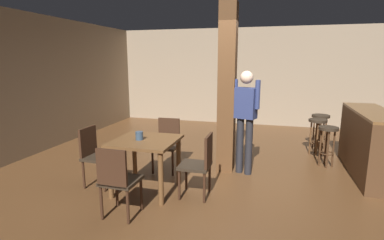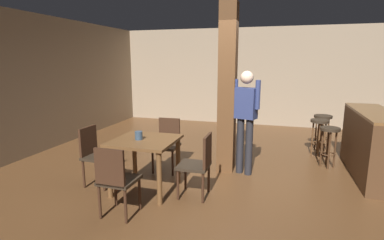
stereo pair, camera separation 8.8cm
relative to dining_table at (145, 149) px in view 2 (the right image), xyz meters
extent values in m
plane|color=brown|center=(1.05, 0.67, -0.63)|extent=(10.80, 10.80, 0.00)
cube|color=gray|center=(1.05, 5.17, 0.77)|extent=(8.00, 0.10, 2.80)
cube|color=gray|center=(-2.95, 0.67, 0.77)|extent=(0.10, 9.00, 2.80)
cube|color=brown|center=(0.97, 1.16, 0.77)|extent=(0.28, 0.28, 2.80)
cube|color=brown|center=(0.00, 0.00, 0.12)|extent=(0.88, 0.88, 0.04)
cylinder|color=brown|center=(0.37, 0.37, -0.26)|extent=(0.07, 0.07, 0.73)
cylinder|color=brown|center=(-0.37, 0.37, -0.26)|extent=(0.07, 0.07, 0.73)
cylinder|color=brown|center=(0.37, -0.37, -0.26)|extent=(0.07, 0.07, 0.73)
cylinder|color=brown|center=(-0.37, -0.37, -0.26)|extent=(0.07, 0.07, 0.73)
cube|color=#2D2319|center=(0.01, 0.78, -0.18)|extent=(0.43, 0.43, 0.04)
cube|color=#382114|center=(0.00, 0.98, 0.04)|extent=(0.38, 0.05, 0.45)
cylinder|color=#382114|center=(0.19, 0.61, -0.41)|extent=(0.04, 0.04, 0.43)
cylinder|color=#382114|center=(-0.16, 0.60, -0.41)|extent=(0.04, 0.04, 0.43)
cylinder|color=#382114|center=(0.18, 0.96, -0.41)|extent=(0.04, 0.04, 0.43)
cylinder|color=#382114|center=(-0.17, 0.95, -0.41)|extent=(0.04, 0.04, 0.43)
cube|color=#2D2319|center=(-0.74, -0.03, -0.18)|extent=(0.44, 0.44, 0.04)
cube|color=#382114|center=(-0.93, -0.03, 0.04)|extent=(0.05, 0.38, 0.45)
cylinder|color=#382114|center=(-0.56, 0.13, -0.41)|extent=(0.04, 0.04, 0.43)
cylinder|color=#382114|center=(-0.57, -0.22, -0.41)|extent=(0.04, 0.04, 0.43)
cylinder|color=#382114|center=(-0.91, 0.15, -0.41)|extent=(0.04, 0.04, 0.43)
cylinder|color=#382114|center=(-0.92, -0.20, -0.41)|extent=(0.04, 0.04, 0.43)
cube|color=#2D2319|center=(0.73, 0.00, -0.18)|extent=(0.43, 0.43, 0.04)
cube|color=#382114|center=(0.92, 0.01, 0.04)|extent=(0.04, 0.38, 0.45)
cylinder|color=#382114|center=(0.56, -0.17, -0.41)|extent=(0.04, 0.04, 0.43)
cylinder|color=#382114|center=(0.55, 0.18, -0.41)|extent=(0.04, 0.04, 0.43)
cylinder|color=#382114|center=(0.91, -0.17, -0.41)|extent=(0.04, 0.04, 0.43)
cylinder|color=#382114|center=(0.90, 0.18, -0.41)|extent=(0.04, 0.04, 0.43)
cube|color=#2D2319|center=(0.00, -0.74, -0.18)|extent=(0.43, 0.43, 0.04)
cube|color=#382114|center=(0.00, -0.93, 0.04)|extent=(0.38, 0.04, 0.45)
cylinder|color=#382114|center=(-0.17, -0.57, -0.41)|extent=(0.04, 0.04, 0.43)
cylinder|color=#382114|center=(0.18, -0.57, -0.41)|extent=(0.04, 0.04, 0.43)
cylinder|color=#382114|center=(-0.18, -0.91, -0.41)|extent=(0.04, 0.04, 0.43)
cylinder|color=#382114|center=(0.17, -0.92, -0.41)|extent=(0.04, 0.04, 0.43)
cylinder|color=#33475B|center=(-0.08, -0.03, 0.20)|extent=(0.11, 0.11, 0.12)
cube|color=navy|center=(1.30, 1.07, 0.57)|extent=(0.38, 0.29, 0.50)
sphere|color=beige|center=(1.30, 1.07, 0.98)|extent=(0.26, 0.26, 0.21)
cylinder|color=#232328|center=(1.37, 1.05, -0.16)|extent=(0.15, 0.15, 0.95)
cylinder|color=#232328|center=(1.22, 1.10, -0.16)|extent=(0.15, 0.15, 0.95)
cylinder|color=navy|center=(1.48, 1.01, 0.72)|extent=(0.10, 0.10, 0.46)
cylinder|color=navy|center=(1.11, 1.13, 0.72)|extent=(0.10, 0.10, 0.46)
cube|color=brown|center=(3.31, 1.59, 0.42)|extent=(0.56, 1.95, 0.04)
cube|color=#4C301C|center=(3.21, 1.59, -0.11)|extent=(0.36, 1.95, 1.04)
cylinder|color=#2D2319|center=(2.69, 1.81, 0.07)|extent=(0.34, 0.34, 0.05)
torus|color=#422816|center=(2.69, 1.81, -0.39)|extent=(0.24, 0.24, 0.02)
cylinder|color=#422816|center=(2.69, 1.92, -0.29)|extent=(0.03, 0.03, 0.68)
cylinder|color=#422816|center=(2.69, 1.70, -0.29)|extent=(0.03, 0.03, 0.68)
cylinder|color=#422816|center=(2.80, 1.81, -0.29)|extent=(0.03, 0.03, 0.68)
cylinder|color=#422816|center=(2.58, 1.81, -0.29)|extent=(0.03, 0.03, 0.68)
cylinder|color=#2D2319|center=(2.60, 2.50, 0.07)|extent=(0.35, 0.35, 0.05)
torus|color=brown|center=(2.60, 2.50, -0.38)|extent=(0.25, 0.25, 0.02)
cylinder|color=brown|center=(2.60, 2.62, -0.29)|extent=(0.03, 0.03, 0.68)
cylinder|color=brown|center=(2.60, 2.39, -0.29)|extent=(0.03, 0.03, 0.68)
cylinder|color=brown|center=(2.71, 2.50, -0.29)|extent=(0.03, 0.03, 0.68)
cylinder|color=brown|center=(2.49, 2.50, -0.29)|extent=(0.03, 0.03, 0.68)
cylinder|color=#2D2319|center=(2.71, 2.95, 0.09)|extent=(0.36, 0.36, 0.05)
torus|color=#4C301C|center=(2.71, 2.95, -0.38)|extent=(0.26, 0.26, 0.02)
cylinder|color=#4C301C|center=(2.71, 3.07, -0.28)|extent=(0.03, 0.03, 0.69)
cylinder|color=#4C301C|center=(2.71, 2.83, -0.28)|extent=(0.03, 0.03, 0.69)
cylinder|color=#4C301C|center=(2.83, 2.95, -0.28)|extent=(0.03, 0.03, 0.69)
cylinder|color=#4C301C|center=(2.59, 2.95, -0.28)|extent=(0.03, 0.03, 0.69)
camera|label=1|loc=(1.75, -3.80, 1.26)|focal=28.00mm
camera|label=2|loc=(1.84, -3.77, 1.26)|focal=28.00mm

